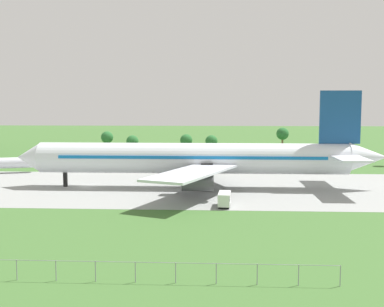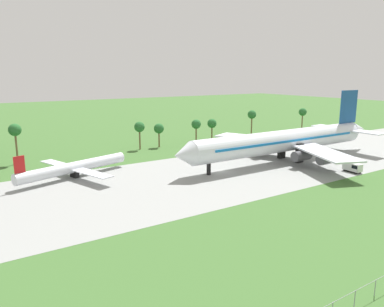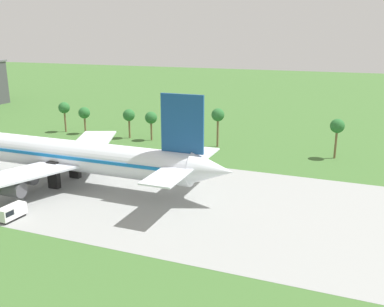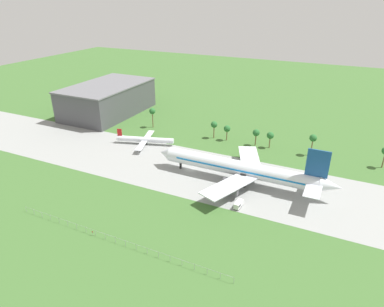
# 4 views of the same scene
# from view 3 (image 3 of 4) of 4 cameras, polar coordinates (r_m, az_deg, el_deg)

# --- Properties ---
(jet_airliner) EXTENTS (78.11, 53.55, 20.44)m
(jet_airliner) POSITION_cam_3_polar(r_m,az_deg,el_deg) (95.07, -17.51, -0.05)
(jet_airliner) COLOR silver
(jet_airliner) RESTS_ON ground_plane
(baggage_tug) EXTENTS (2.33, 5.07, 2.48)m
(baggage_tug) POSITION_cam_3_polar(r_m,az_deg,el_deg) (80.26, -22.94, -7.24)
(baggage_tug) COLOR black
(baggage_tug) RESTS_ON ground_plane
(palm_tree_row) EXTENTS (126.14, 3.60, 11.85)m
(palm_tree_row) POSITION_cam_3_polar(r_m,az_deg,el_deg) (131.00, -8.83, 5.43)
(palm_tree_row) COLOR brown
(palm_tree_row) RESTS_ON ground_plane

